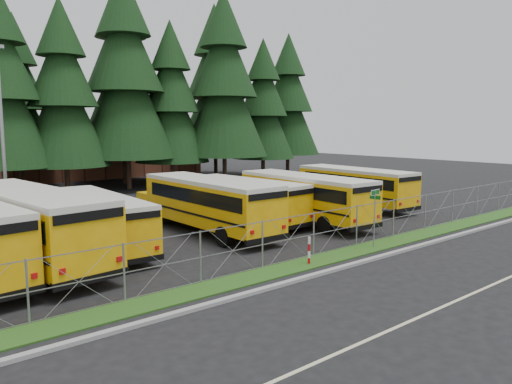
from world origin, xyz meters
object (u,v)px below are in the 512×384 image
bus_east (351,188)px  striped_bollard (309,251)px  bus_2 (96,223)px  bus_5 (243,201)px  bus_6 (301,199)px  bus_4 (206,206)px  bus_1 (26,227)px  light_standard (2,131)px  street_sign (375,206)px

bus_east → striped_bollard: bus_east is taller
striped_bollard → bus_2: bearing=125.5°
bus_5 → bus_6: bearing=-42.7°
bus_2 → bus_4: bearing=2.0°
bus_1 → light_standard: 9.60m
bus_5 → striped_bollard: bearing=-115.4°
bus_6 → bus_1: bearing=178.8°
bus_2 → striped_bollard: size_ratio=8.30×
bus_6 → light_standard: light_standard is taller
bus_5 → bus_6: bus_6 is taller
bus_1 → bus_4: bus_1 is taller
bus_4 → bus_5: (3.26, 0.86, -0.17)m
light_standard → bus_6: bearing=-34.6°
bus_4 → light_standard: (-7.94, 8.27, 4.02)m
bus_east → street_sign: size_ratio=3.79×
striped_bollard → bus_6: bearing=47.2°
bus_6 → striped_bollard: bus_6 is taller
bus_1 → bus_east: bus_1 is taller
bus_2 → bus_east: (18.67, 0.21, 0.09)m
bus_4 → bus_east: 12.58m
bus_1 → bus_4: 9.31m
bus_2 → street_sign: size_ratio=3.55×
bus_1 → bus_east: size_ratio=1.14×
bus_1 → bus_4: size_ratio=1.08×
bus_east → light_standard: bearing=161.8°
bus_5 → light_standard: light_standard is taller
street_sign → striped_bollard: (-4.42, -0.02, -1.43)m
bus_2 → bus_5: 9.39m
bus_4 → street_sign: bearing=-62.1°
street_sign → light_standard: light_standard is taller
bus_6 → bus_east: bus_6 is taller
light_standard → bus_5: bearing=-33.5°
bus_6 → bus_2: bearing=175.6°
street_sign → bus_2: bearing=141.6°
street_sign → striped_bollard: street_sign is taller
bus_4 → light_standard: 12.15m
bus_1 → bus_5: size_ratio=1.22×
bus_2 → bus_4: bus_4 is taller
bus_4 → striped_bollard: bus_4 is taller
bus_6 → street_sign: bearing=-102.8°
bus_5 → street_sign: (0.87, -8.88, 0.73)m
bus_5 → striped_bollard: size_ratio=8.29×
bus_east → light_standard: 22.39m
bus_1 → striped_bollard: (9.01, -7.65, -0.99)m
striped_bollard → bus_1: bearing=139.7°
bus_east → striped_bollard: 15.35m
bus_2 → bus_6: bus_6 is taller
street_sign → bus_east: bearing=44.6°
bus_1 → light_standard: bearing=75.1°
bus_6 → bus_4: bearing=169.8°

